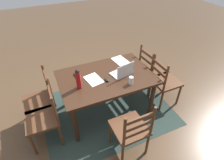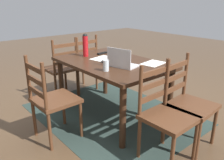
# 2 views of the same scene
# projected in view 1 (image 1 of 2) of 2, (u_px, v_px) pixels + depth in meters

# --- Properties ---
(ground_plane) EXTENTS (14.00, 14.00, 0.00)m
(ground_plane) POSITION_uv_depth(u_px,v_px,m) (107.00, 110.00, 3.29)
(ground_plane) COLOR brown
(area_rug) EXTENTS (2.18, 1.69, 0.01)m
(area_rug) POSITION_uv_depth(u_px,v_px,m) (107.00, 109.00, 3.29)
(area_rug) COLOR #283833
(area_rug) RESTS_ON ground
(dining_table) EXTENTS (1.44, 0.95, 0.75)m
(dining_table) POSITION_uv_depth(u_px,v_px,m) (106.00, 81.00, 2.89)
(dining_table) COLOR #382114
(dining_table) RESTS_ON ground
(chair_left_far) EXTENTS (0.45, 0.45, 0.95)m
(chair_left_far) POSITION_uv_depth(u_px,v_px,m) (164.00, 81.00, 3.18)
(chair_left_far) COLOR #56331E
(chair_left_far) RESTS_ON ground
(chair_left_near) EXTENTS (0.47, 0.47, 0.95)m
(chair_left_near) POSITION_uv_depth(u_px,v_px,m) (152.00, 70.00, 3.46)
(chair_left_near) COLOR #56331E
(chair_left_near) RESTS_ON ground
(chair_right_far) EXTENTS (0.44, 0.44, 0.95)m
(chair_right_far) POSITION_uv_depth(u_px,v_px,m) (45.00, 118.00, 2.55)
(chair_right_far) COLOR #56331E
(chair_right_far) RESTS_ON ground
(chair_right_near) EXTENTS (0.47, 0.47, 0.95)m
(chair_right_near) POSITION_uv_depth(u_px,v_px,m) (41.00, 100.00, 2.82)
(chair_right_near) COLOR #56331E
(chair_right_near) RESTS_ON ground
(chair_far_head) EXTENTS (0.45, 0.45, 0.95)m
(chair_far_head) POSITION_uv_depth(u_px,v_px,m) (131.00, 129.00, 2.39)
(chair_far_head) COLOR #56331E
(chair_far_head) RESTS_ON ground
(laptop) EXTENTS (0.36, 0.29, 0.23)m
(laptop) POSITION_uv_depth(u_px,v_px,m) (123.00, 72.00, 2.82)
(laptop) COLOR silver
(laptop) RESTS_ON dining_table
(water_bottle) EXTENTS (0.07, 0.07, 0.31)m
(water_bottle) POSITION_uv_depth(u_px,v_px,m) (78.00, 79.00, 2.52)
(water_bottle) COLOR #A81419
(water_bottle) RESTS_ON dining_table
(drinking_glass) EXTENTS (0.07, 0.07, 0.12)m
(drinking_glass) POSITION_uv_depth(u_px,v_px,m) (131.00, 80.00, 2.65)
(drinking_glass) COLOR silver
(drinking_glass) RESTS_ON dining_table
(computer_mouse) EXTENTS (0.09, 0.11, 0.03)m
(computer_mouse) POSITION_uv_depth(u_px,v_px,m) (107.00, 80.00, 2.73)
(computer_mouse) COLOR black
(computer_mouse) RESTS_ON dining_table
(tv_remote) EXTENTS (0.06, 0.17, 0.02)m
(tv_remote) POSITION_uv_depth(u_px,v_px,m) (77.00, 76.00, 2.81)
(tv_remote) COLOR black
(tv_remote) RESTS_ON dining_table
(paper_stack_left) EXTENTS (0.25, 0.32, 0.00)m
(paper_stack_left) POSITION_uv_depth(u_px,v_px,m) (120.00, 60.00, 3.19)
(paper_stack_left) COLOR white
(paper_stack_left) RESTS_ON dining_table
(paper_stack_right) EXTENTS (0.26, 0.33, 0.00)m
(paper_stack_right) POSITION_uv_depth(u_px,v_px,m) (94.00, 79.00, 2.76)
(paper_stack_right) COLOR white
(paper_stack_right) RESTS_ON dining_table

